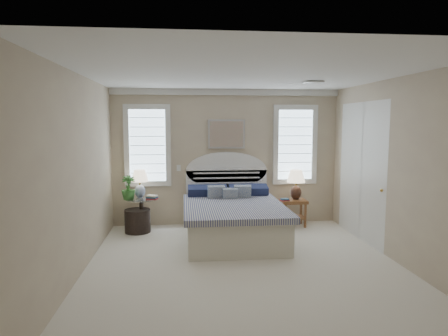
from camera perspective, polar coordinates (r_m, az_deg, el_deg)
The scene contains 21 objects.
floor at distance 5.86m, azimuth 2.99°, elevation -13.93°, with size 4.50×5.00×0.01m, color silver.
ceiling at distance 5.53m, azimuth 3.16°, elevation 13.30°, with size 4.50×5.00×0.01m, color white.
wall_back at distance 8.00m, azimuth 0.32°, elevation 1.52°, with size 4.50×0.02×2.70m, color tan.
wall_left at distance 5.65m, azimuth -20.12°, elevation -0.97°, with size 0.02×5.00×2.70m, color tan.
wall_right at distance 6.29m, azimuth 23.78°, elevation -0.40°, with size 0.02×5.00×2.70m, color tan.
crown_molding at distance 7.95m, azimuth 0.35°, elevation 10.79°, with size 4.50×0.08×0.12m, color silver.
hvac_vent at distance 6.59m, azimuth 12.64°, elevation 11.88°, with size 0.30×0.20×0.02m, color #B2B2B2.
switch_plate at distance 7.96m, azimuth -6.49°, elevation 0.00°, with size 0.08×0.01×0.12m, color silver.
window_left at distance 7.95m, azimuth -10.86°, elevation 3.17°, with size 0.90×0.06×1.60m, color silver.
window_right at distance 8.23m, azimuth 10.09°, elevation 3.30°, with size 0.90×0.06×1.60m, color silver.
painting at distance 7.93m, azimuth 0.35°, elevation 4.87°, with size 0.74×0.04×0.58m, color silver.
closet_door at distance 7.35m, azimuth 19.00°, elevation -0.45°, with size 0.02×1.80×2.40m, color silver.
bed at distance 7.13m, azimuth 1.21°, elevation -6.96°, with size 1.72×2.28×1.47m.
side_table_left at distance 7.70m, azimuth -11.70°, elevation -6.08°, with size 0.56×0.56×0.63m.
nightstand_right at distance 8.05m, azimuth 9.87°, elevation -5.50°, with size 0.50×0.40×0.53m.
floor_pot at distance 7.70m, azimuth -12.24°, elevation -7.39°, with size 0.48×0.48×0.43m, color black.
lamp_left at distance 7.73m, azimuth -11.94°, elevation -1.75°, with size 0.42×0.42×0.53m.
lamp_right at distance 8.04m, azimuth 10.25°, elevation -1.86°, with size 0.39×0.39×0.59m.
potted_plant at distance 7.55m, azimuth -13.51°, elevation -2.76°, with size 0.25×0.25×0.45m, color #2F7737.
books_left at distance 7.52m, azimuth -10.24°, elevation -4.16°, with size 0.23×0.20×0.08m.
books_right at distance 7.88m, azimuth 8.66°, elevation -4.50°, with size 0.19×0.16×0.04m.
Camera 1 is at (-0.85, -5.43, 2.04)m, focal length 32.00 mm.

